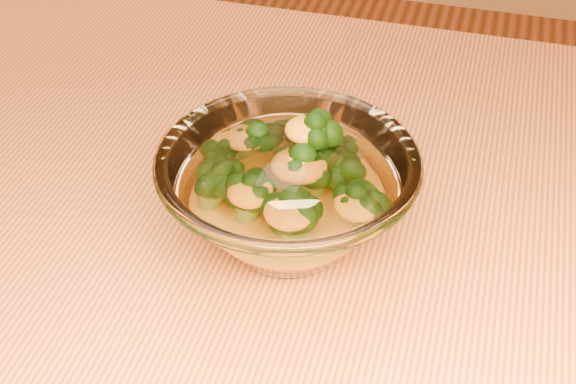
% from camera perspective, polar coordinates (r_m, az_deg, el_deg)
% --- Properties ---
extents(table, '(1.20, 0.80, 0.75)m').
position_cam_1_polar(table, '(0.69, -1.79, -10.34)').
color(table, '#D0813E').
rests_on(table, ground).
extents(glass_bowl, '(0.20, 0.20, 0.09)m').
position_cam_1_polar(glass_bowl, '(0.60, -0.00, -0.31)').
color(glass_bowl, white).
rests_on(glass_bowl, table).
extents(cheese_sauce, '(0.10, 0.10, 0.03)m').
position_cam_1_polar(cheese_sauce, '(0.61, -0.00, -1.62)').
color(cheese_sauce, orange).
rests_on(cheese_sauce, glass_bowl).
extents(broccoli_heap, '(0.14, 0.13, 0.07)m').
position_cam_1_polar(broccoli_heap, '(0.60, 0.15, 1.09)').
color(broccoli_heap, black).
rests_on(broccoli_heap, cheese_sauce).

